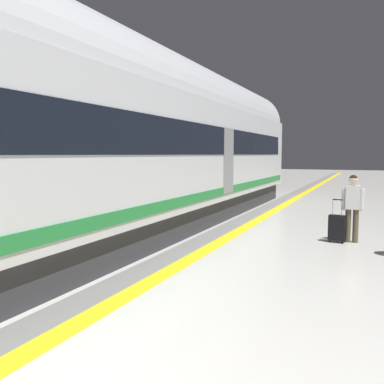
{
  "coord_description": "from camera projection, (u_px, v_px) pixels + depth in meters",
  "views": [
    {
      "loc": [
        2.6,
        0.83,
        2.11
      ],
      "look_at": [
        -0.16,
        7.16,
        1.48
      ],
      "focal_mm": 38.53,
      "sensor_mm": 36.0,
      "label": 1
    }
  ],
  "objects": [
    {
      "name": "safety_line_strip",
      "position": [
        219.0,
        242.0,
        9.88
      ],
      "size": [
        0.36,
        80.0,
        0.01
      ],
      "primitive_type": "cube",
      "color": "yellow",
      "rests_on": "ground"
    },
    {
      "name": "tactile_edge_band",
      "position": [
        204.0,
        241.0,
        10.03
      ],
      "size": [
        0.74,
        80.0,
        0.01
      ],
      "primitive_type": "cube",
      "color": "slate",
      "rests_on": "ground"
    },
    {
      "name": "high_speed_train",
      "position": [
        48.0,
        133.0,
        7.62
      ],
      "size": [
        2.94,
        32.26,
        4.97
      ],
      "color": "#38383D",
      "rests_on": "ground"
    },
    {
      "name": "passenger_near",
      "position": [
        352.0,
        203.0,
        9.81
      ],
      "size": [
        0.51,
        0.22,
        1.62
      ],
      "color": "brown",
      "rests_on": "ground"
    },
    {
      "name": "suitcase_near",
      "position": [
        337.0,
        228.0,
        9.85
      ],
      "size": [
        0.4,
        0.27,
        1.05
      ],
      "color": "black",
      "rests_on": "ground"
    }
  ]
}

